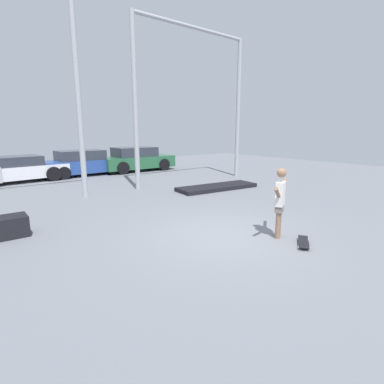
{
  "coord_description": "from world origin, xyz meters",
  "views": [
    {
      "loc": [
        -4.9,
        -4.86,
        2.5
      ],
      "look_at": [
        0.35,
        1.67,
        0.74
      ],
      "focal_mm": 28.0,
      "sensor_mm": 36.0,
      "label": 1
    }
  ],
  "objects_px": {
    "skateboarder": "(280,199)",
    "parked_car_green": "(137,159)",
    "parked_car_white": "(17,169)",
    "manual_pad": "(217,187)",
    "parked_car_blue": "(83,163)",
    "skateboard": "(304,242)"
  },
  "relations": [
    {
      "from": "skateboarder",
      "to": "parked_car_white",
      "type": "bearing_deg",
      "value": 79.18
    },
    {
      "from": "skateboard",
      "to": "parked_car_green",
      "type": "relative_size",
      "value": 0.18
    },
    {
      "from": "parked_car_white",
      "to": "parked_car_green",
      "type": "distance_m",
      "value": 6.4
    },
    {
      "from": "parked_car_blue",
      "to": "skateboarder",
      "type": "bearing_deg",
      "value": -90.13
    },
    {
      "from": "parked_car_white",
      "to": "parked_car_green",
      "type": "height_order",
      "value": "parked_car_green"
    },
    {
      "from": "parked_car_white",
      "to": "manual_pad",
      "type": "bearing_deg",
      "value": -53.49
    },
    {
      "from": "manual_pad",
      "to": "parked_car_white",
      "type": "relative_size",
      "value": 0.8
    },
    {
      "from": "skateboarder",
      "to": "skateboard",
      "type": "distance_m",
      "value": 1.08
    },
    {
      "from": "manual_pad",
      "to": "parked_car_blue",
      "type": "distance_m",
      "value": 8.11
    },
    {
      "from": "skateboarder",
      "to": "parked_car_blue",
      "type": "xyz_separation_m",
      "value": [
        -0.14,
        12.62,
        -0.26
      ]
    },
    {
      "from": "skateboard",
      "to": "manual_pad",
      "type": "relative_size",
      "value": 0.22
    },
    {
      "from": "skateboarder",
      "to": "parked_car_green",
      "type": "xyz_separation_m",
      "value": [
        3.01,
        12.34,
        -0.23
      ]
    },
    {
      "from": "manual_pad",
      "to": "parked_car_green",
      "type": "height_order",
      "value": "parked_car_green"
    },
    {
      "from": "parked_car_white",
      "to": "parked_car_blue",
      "type": "bearing_deg",
      "value": -0.68
    },
    {
      "from": "skateboard",
      "to": "parked_car_green",
      "type": "xyz_separation_m",
      "value": [
        2.95,
        12.97,
        0.64
      ]
    },
    {
      "from": "manual_pad",
      "to": "parked_car_green",
      "type": "distance_m",
      "value": 7.24
    },
    {
      "from": "parked_car_white",
      "to": "parked_car_blue",
      "type": "xyz_separation_m",
      "value": [
        3.25,
        0.2,
        0.05
      ]
    },
    {
      "from": "skateboard",
      "to": "parked_car_blue",
      "type": "xyz_separation_m",
      "value": [
        -0.21,
        13.25,
        0.6
      ]
    },
    {
      "from": "parked_car_white",
      "to": "parked_car_green",
      "type": "relative_size",
      "value": 1.0
    },
    {
      "from": "skateboarder",
      "to": "parked_car_green",
      "type": "height_order",
      "value": "skateboarder"
    },
    {
      "from": "skateboarder",
      "to": "manual_pad",
      "type": "xyz_separation_m",
      "value": [
        2.89,
        5.12,
        -0.85
      ]
    },
    {
      "from": "manual_pad",
      "to": "parked_car_green",
      "type": "xyz_separation_m",
      "value": [
        0.12,
        7.21,
        0.62
      ]
    }
  ]
}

